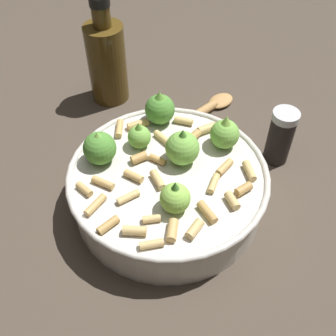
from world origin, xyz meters
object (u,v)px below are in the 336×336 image
object	(u,v)px
pepper_shaker	(280,137)
wooden_spoon	(188,121)
cooking_pan	(168,182)
olive_oil_bottle	(107,60)

from	to	relation	value
pepper_shaker	wooden_spoon	world-z (taller)	pepper_shaker
wooden_spoon	pepper_shaker	bearing A→B (deg)	7.55
cooking_pan	olive_oil_bottle	bearing A→B (deg)	152.23
cooking_pan	pepper_shaker	distance (m)	0.19
pepper_shaker	olive_oil_bottle	distance (m)	0.32
olive_oil_bottle	cooking_pan	bearing A→B (deg)	-27.77
cooking_pan	wooden_spoon	size ratio (longest dim) A/B	1.09
pepper_shaker	olive_oil_bottle	bearing A→B (deg)	-171.35
cooking_pan	wooden_spoon	xyz separation A→B (m)	(-0.08, 0.15, -0.03)
olive_oil_bottle	wooden_spoon	world-z (taller)	olive_oil_bottle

